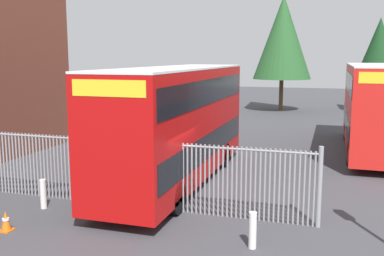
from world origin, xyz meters
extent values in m
plane|color=#3D3D42|center=(0.00, 8.00, 0.00)|extent=(100.00, 100.00, 0.00)
cylinder|color=gray|center=(-5.87, 0.00, 1.10)|extent=(0.06, 0.06, 2.20)
cylinder|color=gray|center=(-5.73, 0.00, 1.10)|extent=(0.06, 0.06, 2.20)
cylinder|color=gray|center=(-5.59, 0.00, 1.10)|extent=(0.06, 0.06, 2.20)
cylinder|color=gray|center=(-5.45, 0.00, 1.10)|extent=(0.06, 0.06, 2.20)
cylinder|color=gray|center=(-5.31, 0.00, 1.10)|extent=(0.06, 0.06, 2.20)
cylinder|color=gray|center=(-5.17, 0.00, 1.10)|extent=(0.06, 0.06, 2.20)
cylinder|color=gray|center=(-5.03, 0.00, 1.10)|extent=(0.06, 0.06, 2.20)
cylinder|color=gray|center=(-4.89, 0.00, 1.10)|extent=(0.06, 0.06, 2.20)
cylinder|color=gray|center=(-4.75, 0.00, 1.10)|extent=(0.06, 0.06, 2.20)
cylinder|color=gray|center=(-4.61, 0.00, 1.10)|extent=(0.06, 0.06, 2.20)
cylinder|color=gray|center=(-4.47, 0.00, 1.10)|extent=(0.06, 0.06, 2.20)
cylinder|color=gray|center=(-4.33, 0.00, 1.10)|extent=(0.06, 0.06, 2.20)
cylinder|color=gray|center=(-4.19, 0.00, 1.10)|extent=(0.06, 0.06, 2.20)
cylinder|color=gray|center=(-4.05, 0.00, 1.10)|extent=(0.06, 0.06, 2.20)
cylinder|color=gray|center=(-3.91, 0.00, 1.10)|extent=(0.06, 0.06, 2.20)
cylinder|color=gray|center=(-3.77, 0.00, 1.10)|extent=(0.06, 0.06, 2.20)
cylinder|color=gray|center=(-3.63, 0.00, 1.10)|extent=(0.06, 0.06, 2.20)
cylinder|color=gray|center=(-3.49, 0.00, 1.10)|extent=(0.06, 0.06, 2.20)
cylinder|color=gray|center=(-3.35, 0.00, 1.10)|extent=(0.06, 0.06, 2.20)
cylinder|color=gray|center=(-3.21, 0.00, 1.10)|extent=(0.06, 0.06, 2.20)
cylinder|color=gray|center=(-3.07, 0.00, 1.10)|extent=(0.06, 0.06, 2.20)
cylinder|color=gray|center=(-2.93, 0.00, 1.10)|extent=(0.06, 0.06, 2.20)
cylinder|color=gray|center=(-2.79, 0.00, 1.10)|extent=(0.06, 0.06, 2.20)
cylinder|color=gray|center=(-2.65, 0.00, 1.10)|extent=(0.06, 0.06, 2.20)
cylinder|color=gray|center=(-2.51, 0.00, 1.10)|extent=(0.06, 0.06, 2.20)
cylinder|color=gray|center=(-2.37, 0.00, 1.10)|extent=(0.06, 0.06, 2.20)
cylinder|color=gray|center=(-2.23, 0.00, 1.10)|extent=(0.06, 0.06, 2.20)
cylinder|color=gray|center=(-2.10, 0.00, 1.10)|extent=(0.06, 0.06, 2.20)
cylinder|color=gray|center=(-1.96, 0.00, 1.10)|extent=(0.06, 0.06, 2.20)
cylinder|color=gray|center=(-1.82, 0.00, 1.10)|extent=(0.06, 0.06, 2.20)
cylinder|color=gray|center=(-1.68, 0.00, 1.10)|extent=(0.06, 0.06, 2.20)
cylinder|color=gray|center=(-1.54, 0.00, 1.10)|extent=(0.06, 0.06, 2.20)
cylinder|color=gray|center=(-1.40, 0.00, 1.10)|extent=(0.06, 0.06, 2.20)
cylinder|color=gray|center=(-1.26, 0.00, 1.10)|extent=(0.06, 0.06, 2.20)
cylinder|color=gray|center=(-1.12, 0.00, 1.10)|extent=(0.06, 0.06, 2.20)
cylinder|color=gray|center=(-0.98, 0.00, 1.10)|extent=(0.06, 0.06, 2.20)
cylinder|color=gray|center=(-0.84, 0.00, 1.10)|extent=(0.06, 0.06, 2.20)
cylinder|color=gray|center=(-0.70, 0.00, 1.10)|extent=(0.06, 0.06, 2.20)
cylinder|color=gray|center=(-0.56, 0.00, 1.10)|extent=(0.06, 0.06, 2.20)
cylinder|color=gray|center=(-0.42, 0.00, 1.10)|extent=(0.06, 0.06, 2.20)
cylinder|color=gray|center=(-0.28, 0.00, 1.10)|extent=(0.06, 0.06, 2.20)
cylinder|color=gray|center=(-0.14, 0.00, 1.10)|extent=(0.06, 0.06, 2.20)
cylinder|color=gray|center=(0.00, 0.00, 1.10)|extent=(0.06, 0.06, 2.20)
cylinder|color=gray|center=(0.14, 0.00, 1.10)|extent=(0.06, 0.06, 2.20)
cylinder|color=gray|center=(0.28, 0.00, 1.10)|extent=(0.06, 0.06, 2.20)
cylinder|color=gray|center=(0.42, 0.00, 1.10)|extent=(0.06, 0.06, 2.20)
cylinder|color=gray|center=(0.56, 0.00, 1.10)|extent=(0.06, 0.06, 2.20)
cylinder|color=gray|center=(0.70, 0.00, 1.10)|extent=(0.06, 0.06, 2.20)
cylinder|color=gray|center=(0.84, 0.00, 1.10)|extent=(0.06, 0.06, 2.20)
cylinder|color=gray|center=(0.98, 0.00, 1.10)|extent=(0.06, 0.06, 2.20)
cylinder|color=gray|center=(1.12, 0.00, 1.10)|extent=(0.06, 0.06, 2.20)
cylinder|color=gray|center=(1.26, 0.00, 1.10)|extent=(0.06, 0.06, 2.20)
cylinder|color=gray|center=(1.40, 0.00, 1.10)|extent=(0.06, 0.06, 2.20)
cylinder|color=gray|center=(1.54, 0.00, 1.10)|extent=(0.06, 0.06, 2.20)
cylinder|color=gray|center=(1.68, 0.00, 1.10)|extent=(0.06, 0.06, 2.20)
cylinder|color=gray|center=(1.82, 0.00, 1.10)|extent=(0.06, 0.06, 2.20)
cylinder|color=gray|center=(1.96, 0.00, 1.10)|extent=(0.06, 0.06, 2.20)
cylinder|color=gray|center=(2.10, 0.00, 1.10)|extent=(0.06, 0.06, 2.20)
cylinder|color=gray|center=(2.24, 0.00, 1.10)|extent=(0.06, 0.06, 2.20)
cylinder|color=gray|center=(2.38, 0.00, 1.10)|extent=(0.06, 0.06, 2.20)
cylinder|color=gray|center=(2.52, 0.00, 1.10)|extent=(0.06, 0.06, 2.20)
cylinder|color=gray|center=(2.66, 0.00, 1.10)|extent=(0.06, 0.06, 2.20)
cylinder|color=gray|center=(2.80, 0.00, 1.10)|extent=(0.06, 0.06, 2.20)
cylinder|color=gray|center=(2.94, 0.00, 1.10)|extent=(0.06, 0.06, 2.20)
cylinder|color=gray|center=(3.08, 0.00, 1.10)|extent=(0.06, 0.06, 2.20)
cylinder|color=gray|center=(3.22, 0.00, 1.10)|extent=(0.06, 0.06, 2.20)
cylinder|color=gray|center=(3.36, 0.00, 1.10)|extent=(0.06, 0.06, 2.20)
cylinder|color=gray|center=(3.50, 0.00, 1.10)|extent=(0.06, 0.06, 2.20)
cylinder|color=gray|center=(3.64, 0.00, 1.10)|extent=(0.06, 0.06, 2.20)
cylinder|color=gray|center=(3.78, 0.00, 1.10)|extent=(0.06, 0.06, 2.20)
cylinder|color=gray|center=(3.92, 0.00, 1.10)|extent=(0.06, 0.06, 2.20)
cylinder|color=gray|center=(4.06, 0.00, 1.10)|extent=(0.06, 0.06, 2.20)
cylinder|color=gray|center=(4.20, 0.00, 1.10)|extent=(0.06, 0.06, 2.20)
cylinder|color=gray|center=(4.34, 0.00, 1.10)|extent=(0.06, 0.06, 2.20)
cylinder|color=gray|center=(4.48, 0.00, 1.10)|extent=(0.06, 0.06, 2.20)
cylinder|color=gray|center=(4.62, 0.00, 1.10)|extent=(0.06, 0.06, 2.20)
cylinder|color=gray|center=(4.76, 0.00, 1.10)|extent=(0.06, 0.06, 2.20)
cylinder|color=gray|center=(4.90, 0.00, 1.10)|extent=(0.06, 0.06, 2.20)
cylinder|color=gray|center=(5.04, 0.00, 1.10)|extent=(0.06, 0.06, 2.20)
cylinder|color=gray|center=(-1.47, 0.00, 2.12)|extent=(13.01, 0.07, 0.07)
cylinder|color=gray|center=(5.04, 0.00, 1.18)|extent=(0.14, 0.14, 2.35)
cube|color=#B70C0C|center=(-0.27, 3.10, 2.35)|extent=(2.50, 10.80, 4.00)
cube|color=black|center=(-0.27, 3.10, 1.55)|extent=(2.54, 10.37, 0.90)
cube|color=black|center=(-0.27, 3.10, 3.55)|extent=(2.54, 10.37, 0.90)
cube|color=yellow|center=(-0.27, -2.25, 4.00)|extent=(2.12, 0.12, 0.44)
cube|color=silver|center=(-0.27, 3.10, 4.38)|extent=(2.50, 10.80, 0.08)
cylinder|color=black|center=(-1.37, -0.25, 0.52)|extent=(0.30, 1.04, 1.04)
cylinder|color=black|center=(0.83, -0.25, 0.52)|extent=(0.30, 1.04, 1.04)
cylinder|color=black|center=(-1.37, 6.07, 0.52)|extent=(0.30, 1.04, 1.04)
cylinder|color=black|center=(0.83, 6.07, 0.52)|extent=(0.30, 1.04, 1.04)
cube|color=red|center=(7.26, 11.26, 2.35)|extent=(2.50, 10.80, 4.00)
cube|color=black|center=(7.26, 11.26, 1.55)|extent=(2.54, 10.37, 0.90)
cube|color=black|center=(7.26, 11.26, 3.55)|extent=(2.54, 10.37, 0.90)
cube|color=silver|center=(7.26, 11.26, 4.38)|extent=(2.50, 10.80, 0.08)
cylinder|color=black|center=(6.16, 7.91, 0.52)|extent=(0.30, 1.04, 1.04)
cylinder|color=black|center=(6.16, 14.23, 0.52)|extent=(0.30, 1.04, 1.04)
cylinder|color=silver|center=(-3.39, -1.02, 0.47)|extent=(0.20, 0.20, 0.95)
cylinder|color=silver|center=(0.11, -1.06, 0.47)|extent=(0.20, 0.20, 0.95)
cylinder|color=silver|center=(3.51, -1.97, 0.47)|extent=(0.20, 0.20, 0.95)
cube|color=orange|center=(-3.23, -2.94, 0.02)|extent=(0.34, 0.34, 0.04)
cone|color=orange|center=(-3.23, -2.94, 0.32)|extent=(0.28, 0.28, 0.55)
cylinder|color=white|center=(-3.23, -2.94, 0.34)|extent=(0.19, 0.19, 0.07)
cylinder|color=#4C3823|center=(0.90, 27.26, 1.42)|extent=(0.36, 0.36, 2.85)
cone|color=#235126|center=(0.90, 27.26, 6.45)|extent=(5.04, 5.04, 7.19)
cylinder|color=#4C3823|center=(8.86, 28.82, 1.30)|extent=(0.36, 0.36, 2.59)
cone|color=#143819|center=(8.86, 28.82, 5.34)|extent=(3.84, 3.84, 5.49)
camera|label=1|loc=(5.27, -12.57, 4.82)|focal=41.49mm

